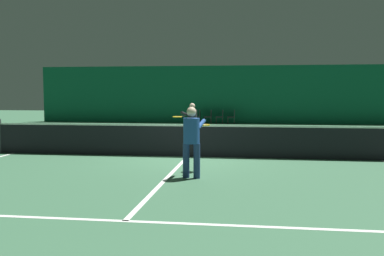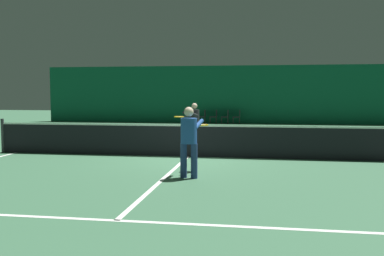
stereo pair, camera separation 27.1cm
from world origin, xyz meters
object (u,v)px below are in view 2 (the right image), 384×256
courtside_chair_1 (214,116)px  courtside_chair_2 (226,116)px  player_near (189,137)px  tennis_net (188,140)px  courtside_chair_3 (238,116)px  courtside_chair_0 (203,116)px  player_far (194,121)px

courtside_chair_1 → courtside_chair_2: size_ratio=1.00×
player_near → courtside_chair_2: player_near is taller
tennis_net → courtside_chair_3: bearing=86.7°
player_near → courtside_chair_0: size_ratio=1.88×
courtside_chair_1 → courtside_chair_2: (0.70, 0.00, 0.00)m
player_far → courtside_chair_0: 10.74m
courtside_chair_1 → courtside_chair_3: (1.41, 0.00, 0.00)m
player_far → courtside_chair_0: player_far is taller
player_near → courtside_chair_3: 16.51m
player_near → courtside_chair_1: (-1.17, 16.50, -0.44)m
player_near → player_far: size_ratio=1.04×
courtside_chair_0 → courtside_chair_3: 2.11m
courtside_chair_2 → courtside_chair_1: bearing=-90.0°
player_near → courtside_chair_0: player_near is taller
courtside_chair_2 → player_far: bearing=-1.8°
courtside_chair_2 → courtside_chair_3: bearing=90.0°
courtside_chair_1 → courtside_chair_0: bearing=-90.0°
player_far → courtside_chair_3: player_far is taller
tennis_net → courtside_chair_1: 13.46m
courtside_chair_0 → courtside_chair_3: (2.11, 0.00, 0.00)m
player_near → courtside_chair_1: 16.55m
courtside_chair_1 → courtside_chair_3: 1.41m
courtside_chair_1 → courtside_chair_3: size_ratio=1.00×
tennis_net → courtside_chair_0: bearing=95.6°
player_far → courtside_chair_3: (1.03, 10.68, -0.40)m
courtside_chair_1 → courtside_chair_3: same height
player_far → courtside_chair_0: bearing=-149.0°
player_far → courtside_chair_0: size_ratio=1.80×
courtside_chair_1 → courtside_chair_3: bearing=90.0°
tennis_net → courtside_chair_0: (-1.33, 13.44, -0.03)m
player_far → courtside_chair_2: player_far is taller
courtside_chair_0 → courtside_chair_1: same height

